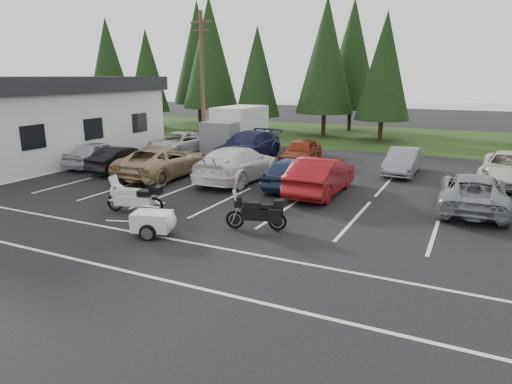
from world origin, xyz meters
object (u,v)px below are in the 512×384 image
(cargo_trailer, at_px, (152,224))
(car_far_2, at_px, (301,152))
(building, at_px, (17,119))
(car_far_3, at_px, (403,161))
(car_far_4, at_px, (510,169))
(car_near_0, at_px, (99,154))
(car_near_6, at_px, (473,192))
(car_near_4, at_px, (291,172))
(car_near_1, at_px, (123,159))
(car_near_2, at_px, (163,162))
(touring_motorcycle, at_px, (134,194))
(adventure_motorcycle, at_px, (256,210))
(car_near_3, at_px, (238,164))
(car_near_5, at_px, (321,176))
(car_far_0, at_px, (179,143))
(box_truck, at_px, (233,129))
(utility_pole, at_px, (202,80))
(car_far_1, at_px, (248,145))

(cargo_trailer, bearing_deg, car_far_2, 72.52)
(building, distance_m, car_far_3, 22.32)
(car_far_3, distance_m, car_far_4, 4.83)
(car_near_0, distance_m, car_far_2, 11.37)
(car_far_2, xyz_separation_m, cargo_trailer, (0.02, -13.43, -0.32))
(car_near_6, bearing_deg, car_near_4, -4.44)
(cargo_trailer, bearing_deg, car_near_1, 118.83)
(car_near_2, bearing_deg, car_far_3, -153.94)
(car_near_1, bearing_deg, building, 0.46)
(car_near_6, distance_m, car_far_3, 6.56)
(car_near_4, distance_m, car_far_3, 6.68)
(car_near_6, height_order, touring_motorcycle, car_near_6)
(car_near_1, distance_m, adventure_motorcycle, 11.74)
(car_near_3, xyz_separation_m, car_near_4, (2.86, -0.22, -0.11))
(car_near_5, xyz_separation_m, cargo_trailer, (-3.14, -7.41, -0.41))
(car_near_5, xyz_separation_m, car_near_6, (5.92, 0.17, -0.11))
(car_near_3, distance_m, car_far_2, 5.44)
(car_near_3, xyz_separation_m, car_near_6, (10.33, -0.55, -0.13))
(car_near_3, height_order, car_far_0, car_near_3)
(car_far_3, bearing_deg, car_far_0, -178.65)
(box_truck, xyz_separation_m, adventure_motorcycle, (8.53, -14.02, -0.76))
(building, height_order, utility_pole, utility_pole)
(building, bearing_deg, cargo_trailer, -25.33)
(car_near_6, bearing_deg, car_near_0, -2.81)
(adventure_motorcycle, bearing_deg, car_near_2, 128.65)
(building, distance_m, box_truck, 13.16)
(car_far_4, bearing_deg, car_far_2, -177.44)
(car_near_0, distance_m, adventure_motorcycle, 13.95)
(car_near_4, height_order, car_far_1, car_far_1)
(box_truck, distance_m, car_far_0, 3.83)
(car_near_2, bearing_deg, car_far_0, -64.15)
(car_near_0, relative_size, car_far_1, 0.75)
(car_far_0, height_order, car_far_4, car_far_4)
(car_near_5, height_order, car_far_4, car_near_5)
(cargo_trailer, bearing_deg, building, 137.12)
(car_near_0, xyz_separation_m, car_near_3, (8.67, 0.26, 0.11))
(car_near_1, height_order, car_far_2, car_far_2)
(building, height_order, car_far_0, building)
(box_truck, bearing_deg, car_near_1, -102.41)
(building, height_order, car_near_6, building)
(car_near_2, height_order, car_far_4, car_near_2)
(car_near_3, relative_size, car_near_5, 1.16)
(car_near_0, distance_m, cargo_trailer, 12.69)
(car_near_0, distance_m, car_far_4, 21.08)
(car_near_1, height_order, car_far_1, car_far_1)
(car_near_3, relative_size, car_far_3, 1.41)
(car_near_4, xyz_separation_m, car_far_0, (-9.88, 5.24, -0.00))
(car_near_2, height_order, car_near_3, car_near_3)
(box_truck, relative_size, car_near_5, 1.14)
(box_truck, bearing_deg, car_far_2, -23.80)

